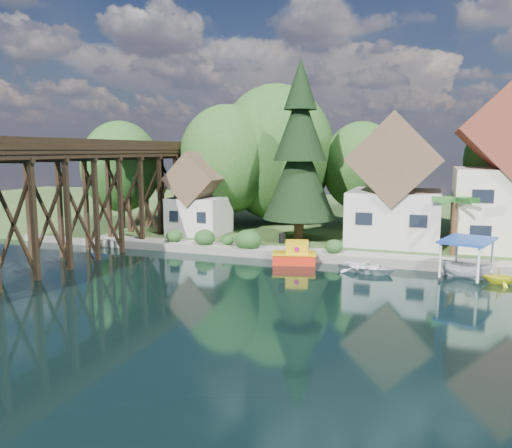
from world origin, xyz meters
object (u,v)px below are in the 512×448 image
(tugboat, at_px, (295,255))
(boat_canopy, at_px, (466,262))
(house_left, at_px, (395,189))
(trestle_bridge, at_px, (93,189))
(palm_tree, at_px, (455,201))
(house_center, at_px, (511,176))
(shed, at_px, (199,199))
(conifer, at_px, (300,154))
(boat_white_a, at_px, (367,266))
(boat_yellow, at_px, (501,275))

(tugboat, distance_m, boat_canopy, 11.88)
(house_left, xyz_separation_m, tugboat, (-6.50, -9.08, -4.44))
(trestle_bridge, bearing_deg, boat_canopy, 2.68)
(palm_tree, height_order, boat_canopy, palm_tree)
(house_center, distance_m, shed, 27.20)
(house_left, xyz_separation_m, boat_canopy, (5.36, -9.50, -3.99))
(house_left, distance_m, shed, 18.11)
(tugboat, xyz_separation_m, boat_canopy, (11.86, -0.42, 0.44))
(conifer, height_order, boat_white_a, conifer)
(palm_tree, relative_size, boat_canopy, 0.98)
(palm_tree, bearing_deg, boat_yellow, -65.75)
(house_center, xyz_separation_m, boat_canopy, (-3.64, -10.00, -5.27))
(house_left, bearing_deg, house_center, 3.18)
(house_left, distance_m, boat_white_a, 10.96)
(trestle_bridge, xyz_separation_m, tugboat, (16.50, 1.75, -4.65))
(boat_white_a, bearing_deg, boat_yellow, -76.47)
(palm_tree, height_order, tugboat, palm_tree)
(house_left, relative_size, shed, 1.40)
(house_left, height_order, house_center, house_center)
(conifer, height_order, boat_canopy, conifer)
(trestle_bridge, height_order, house_left, house_left)
(house_left, bearing_deg, trestle_bridge, -154.79)
(house_center, relative_size, palm_tree, 2.93)
(house_center, distance_m, boat_canopy, 11.88)
(tugboat, relative_size, boat_yellow, 1.61)
(shed, xyz_separation_m, boat_yellow, (25.37, -8.71, -3.25))
(boat_canopy, bearing_deg, house_left, 119.43)
(trestle_bridge, relative_size, conifer, 2.80)
(house_center, relative_size, boat_white_a, 3.49)
(house_center, bearing_deg, house_left, -176.82)
(house_center, height_order, conifer, conifer)
(conifer, relative_size, boat_yellow, 7.18)
(boat_yellow, bearing_deg, trestle_bridge, 84.49)
(conifer, relative_size, boat_canopy, 3.27)
(conifer, height_order, tugboat, conifer)
(trestle_bridge, xyz_separation_m, boat_canopy, (28.36, 1.33, -4.20))
(house_left, distance_m, boat_canopy, 11.62)
(boat_white_a, height_order, boat_yellow, boat_yellow)
(trestle_bridge, bearing_deg, tugboat, 6.05)
(house_center, distance_m, conifer, 17.30)
(house_left, relative_size, conifer, 0.70)
(house_left, distance_m, palm_tree, 6.38)
(shed, relative_size, boat_canopy, 1.62)
(palm_tree, bearing_deg, boat_white_a, -136.29)
(house_left, height_order, boat_canopy, house_left)
(shed, bearing_deg, tugboat, -33.38)
(boat_canopy, bearing_deg, boat_yellow, -19.37)
(house_left, height_order, conifer, conifer)
(tugboat, distance_m, boat_yellow, 13.92)
(house_center, distance_m, boat_white_a, 15.64)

